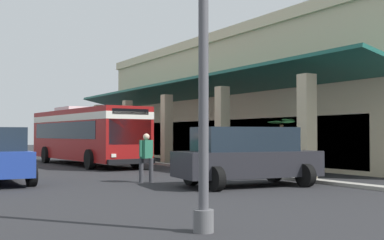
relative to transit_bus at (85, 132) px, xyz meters
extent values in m
plane|color=#262628|center=(2.17, 8.57, -1.85)|extent=(120.00, 120.00, 0.00)
cube|color=#9E998E|center=(1.15, 3.76, -1.79)|extent=(35.34, 0.50, 0.12)
cube|color=#C6B793|center=(1.15, 13.46, 1.88)|extent=(29.45, 11.83, 7.46)
cube|color=beige|center=(1.15, 13.46, 5.91)|extent=(29.75, 12.13, 0.60)
cube|color=#C6B793|center=(-10.63, 4.62, 0.20)|extent=(0.55, 0.55, 4.10)
cube|color=#C6B793|center=(-4.74, 4.62, 0.20)|extent=(0.55, 0.55, 4.10)
cube|color=#C6B793|center=(1.15, 4.62, 0.20)|extent=(0.55, 0.55, 4.10)
cube|color=#C6B793|center=(7.04, 4.62, 0.20)|extent=(0.55, 0.55, 4.10)
cube|color=#C6B793|center=(12.93, 4.62, 0.20)|extent=(0.55, 0.55, 4.10)
cube|color=#19594C|center=(1.15, 5.95, 2.60)|extent=(29.45, 3.16, 0.82)
cube|color=#19232D|center=(1.15, 7.59, -0.45)|extent=(24.74, 0.08, 2.40)
cube|color=maroon|center=(0.05, 0.00, -0.13)|extent=(11.14, 3.27, 2.75)
cube|color=silver|center=(0.05, 0.00, 0.80)|extent=(11.17, 3.29, 0.36)
cube|color=#19232D|center=(-0.25, -0.02, 0.10)|extent=(9.39, 3.18, 0.90)
cube|color=#19232D|center=(5.51, 0.36, 0.00)|extent=(0.21, 2.24, 1.20)
cube|color=black|center=(5.52, 0.37, 0.97)|extent=(0.19, 1.94, 0.28)
cube|color=black|center=(5.64, 0.37, -1.40)|extent=(0.36, 2.46, 0.24)
cube|color=silver|center=(5.50, 1.26, -1.10)|extent=(0.08, 0.24, 0.16)
cube|color=silver|center=(5.62, -0.52, -1.10)|extent=(0.08, 0.24, 0.16)
cube|color=silver|center=(-1.44, -0.10, 1.37)|extent=(2.51, 1.94, 0.24)
cylinder|color=black|center=(3.59, 1.52, -1.35)|extent=(1.00, 0.30, 1.00)
cylinder|color=black|center=(3.76, -1.03, -1.35)|extent=(1.00, 0.30, 1.00)
cylinder|color=black|center=(-3.10, 1.07, -1.35)|extent=(1.00, 0.30, 1.00)
cylinder|color=black|center=(-2.94, -1.47, -1.35)|extent=(1.00, 0.30, 1.00)
cylinder|color=black|center=(10.37, -5.32, -1.47)|extent=(0.76, 0.26, 0.76)
cylinder|color=black|center=(7.11, -5.18, -1.47)|extent=(0.76, 0.26, 0.76)
cube|color=#232328|center=(13.98, 0.91, -1.10)|extent=(2.61, 5.03, 0.84)
cube|color=#19232D|center=(13.96, 0.81, -0.28)|extent=(2.16, 3.47, 0.80)
cylinder|color=black|center=(13.24, 2.66, -1.47)|extent=(0.76, 0.26, 0.76)
cylinder|color=black|center=(15.17, 2.39, -1.47)|extent=(0.76, 0.26, 0.76)
cylinder|color=black|center=(12.78, -0.57, -1.47)|extent=(0.76, 0.26, 0.76)
cylinder|color=black|center=(14.71, -0.84, -1.47)|extent=(0.76, 0.26, 0.76)
cylinder|color=#38383D|center=(11.05, -1.63, -1.42)|extent=(0.16, 0.16, 0.87)
cylinder|color=#38383D|center=(11.21, -1.31, -1.42)|extent=(0.16, 0.16, 0.87)
cube|color=#26664C|center=(11.13, -1.47, -0.65)|extent=(0.46, 0.55, 0.65)
sphere|color=beige|center=(11.13, -1.47, -0.21)|extent=(0.24, 0.24, 0.24)
cylinder|color=#26664C|center=(11.25, -1.75, -0.62)|extent=(0.09, 0.09, 0.59)
cylinder|color=#26664C|center=(11.01, -1.19, -0.62)|extent=(0.09, 0.09, 0.59)
cube|color=#4C4742|center=(10.77, 5.21, -1.59)|extent=(0.79, 0.79, 0.54)
cylinder|color=#332319|center=(10.77, 5.21, -1.31)|extent=(0.67, 0.67, 0.02)
cylinder|color=brown|center=(10.77, 5.21, -0.50)|extent=(0.16, 0.16, 1.63)
ellipsoid|color=#286B33|center=(11.12, 5.27, 0.42)|extent=(0.74, 0.33, 0.16)
ellipsoid|color=#286B33|center=(10.74, 5.61, 0.51)|extent=(0.28, 0.81, 0.15)
ellipsoid|color=#286B33|center=(10.43, 5.29, 0.42)|extent=(0.74, 0.37, 0.18)
ellipsoid|color=#286B33|center=(10.86, 4.76, 0.39)|extent=(0.38, 0.95, 0.14)
cylinder|color=#59595B|center=(19.85, -4.50, -1.65)|extent=(0.36, 0.36, 0.40)
cylinder|color=#4C4C51|center=(19.85, -4.50, 1.57)|extent=(0.18, 0.18, 6.86)
camera|label=1|loc=(27.27, -9.16, -0.13)|focal=46.29mm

